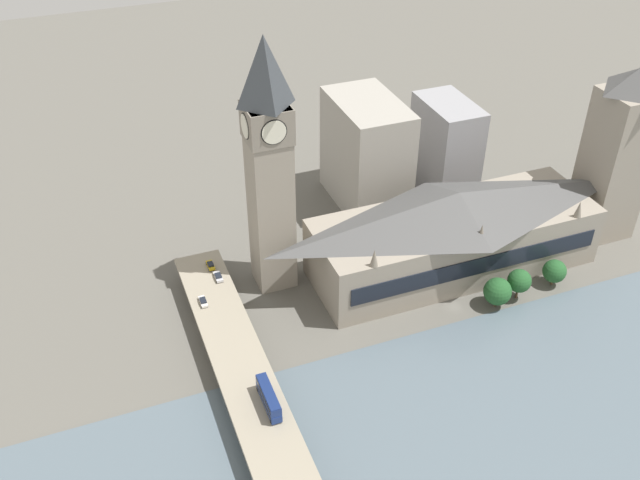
{
  "coord_description": "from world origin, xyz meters",
  "views": [
    {
      "loc": [
        -126.78,
        88.92,
        131.2
      ],
      "look_at": [
        21.93,
        31.77,
        16.43
      ],
      "focal_mm": 40.0,
      "sensor_mm": 36.0,
      "label": 1
    }
  ],
  "objects_px": {
    "road_bridge": "(282,469)",
    "double_decker_bus_mid": "(269,398)",
    "victoria_tower": "(616,155)",
    "car_southbound_tail": "(218,277)",
    "clock_tower": "(269,163)",
    "parliament_hall": "(454,231)",
    "car_northbound_lead": "(203,301)",
    "car_northbound_mid": "(210,265)"
  },
  "relations": [
    {
      "from": "parliament_hall",
      "to": "car_northbound_lead",
      "type": "distance_m",
      "value": 74.51
    },
    {
      "from": "road_bridge",
      "to": "car_northbound_lead",
      "type": "relative_size",
      "value": 34.25
    },
    {
      "from": "road_bridge",
      "to": "car_southbound_tail",
      "type": "xyz_separation_m",
      "value": [
        65.3,
        -3.19,
        1.84
      ]
    },
    {
      "from": "victoria_tower",
      "to": "car_northbound_mid",
      "type": "relative_size",
      "value": 13.58
    },
    {
      "from": "road_bridge",
      "to": "car_northbound_lead",
      "type": "bearing_deg",
      "value": 3.26
    },
    {
      "from": "double_decker_bus_mid",
      "to": "road_bridge",
      "type": "bearing_deg",
      "value": 171.51
    },
    {
      "from": "road_bridge",
      "to": "double_decker_bus_mid",
      "type": "xyz_separation_m",
      "value": [
        16.44,
        -2.45,
        3.77
      ]
    },
    {
      "from": "car_northbound_mid",
      "to": "parliament_hall",
      "type": "bearing_deg",
      "value": -103.98
    },
    {
      "from": "clock_tower",
      "to": "car_southbound_tail",
      "type": "xyz_separation_m",
      "value": [
        -1.61,
        16.72,
        -31.87
      ]
    },
    {
      "from": "clock_tower",
      "to": "parliament_hall",
      "type": "bearing_deg",
      "value": -104.07
    },
    {
      "from": "victoria_tower",
      "to": "car_northbound_mid",
      "type": "xyz_separation_m",
      "value": [
        17.02,
        122.1,
        -20.22
      ]
    },
    {
      "from": "road_bridge",
      "to": "car_northbound_mid",
      "type": "bearing_deg",
      "value": -1.95
    },
    {
      "from": "parliament_hall",
      "to": "clock_tower",
      "type": "bearing_deg",
      "value": 75.93
    },
    {
      "from": "victoria_tower",
      "to": "car_southbound_tail",
      "type": "bearing_deg",
      "value": 84.75
    },
    {
      "from": "victoria_tower",
      "to": "double_decker_bus_mid",
      "type": "height_order",
      "value": "victoria_tower"
    },
    {
      "from": "road_bridge",
      "to": "car_southbound_tail",
      "type": "relative_size",
      "value": 34.17
    },
    {
      "from": "parliament_hall",
      "to": "road_bridge",
      "type": "height_order",
      "value": "parliament_hall"
    },
    {
      "from": "road_bridge",
      "to": "car_northbound_lead",
      "type": "xyz_separation_m",
      "value": [
        56.48,
        3.21,
        1.83
      ]
    },
    {
      "from": "parliament_hall",
      "to": "victoria_tower",
      "type": "relative_size",
      "value": 1.43
    },
    {
      "from": "victoria_tower",
      "to": "car_southbound_tail",
      "type": "xyz_separation_m",
      "value": [
        11.15,
        121.34,
        -20.24
      ]
    },
    {
      "from": "clock_tower",
      "to": "double_decker_bus_mid",
      "type": "relative_size",
      "value": 6.16
    },
    {
      "from": "road_bridge",
      "to": "double_decker_bus_mid",
      "type": "relative_size",
      "value": 13.2
    },
    {
      "from": "car_northbound_mid",
      "to": "car_southbound_tail",
      "type": "height_order",
      "value": "car_northbound_mid"
    },
    {
      "from": "double_decker_bus_mid",
      "to": "car_northbound_lead",
      "type": "relative_size",
      "value": 2.59
    },
    {
      "from": "victoria_tower",
      "to": "car_northbound_mid",
      "type": "bearing_deg",
      "value": 82.06
    },
    {
      "from": "clock_tower",
      "to": "road_bridge",
      "type": "height_order",
      "value": "clock_tower"
    },
    {
      "from": "clock_tower",
      "to": "road_bridge",
      "type": "distance_m",
      "value": 77.52
    },
    {
      "from": "double_decker_bus_mid",
      "to": "car_southbound_tail",
      "type": "xyz_separation_m",
      "value": [
        48.86,
        -0.73,
        -1.94
      ]
    },
    {
      "from": "double_decker_bus_mid",
      "to": "car_northbound_mid",
      "type": "distance_m",
      "value": 54.76
    },
    {
      "from": "parliament_hall",
      "to": "car_southbound_tail",
      "type": "relative_size",
      "value": 18.15
    },
    {
      "from": "car_southbound_tail",
      "to": "car_northbound_mid",
      "type": "bearing_deg",
      "value": 7.36
    },
    {
      "from": "clock_tower",
      "to": "double_decker_bus_mid",
      "type": "distance_m",
      "value": 61.22
    },
    {
      "from": "clock_tower",
      "to": "car_northbound_lead",
      "type": "distance_m",
      "value": 40.74
    },
    {
      "from": "clock_tower",
      "to": "victoria_tower",
      "type": "height_order",
      "value": "clock_tower"
    },
    {
      "from": "victoria_tower",
      "to": "road_bridge",
      "type": "xyz_separation_m",
      "value": [
        -54.15,
        124.53,
        -22.08
      ]
    },
    {
      "from": "victoria_tower",
      "to": "road_bridge",
      "type": "bearing_deg",
      "value": 113.5
    },
    {
      "from": "parliament_hall",
      "to": "clock_tower",
      "type": "height_order",
      "value": "clock_tower"
    },
    {
      "from": "parliament_hall",
      "to": "car_northbound_lead",
      "type": "relative_size",
      "value": 18.19
    },
    {
      "from": "parliament_hall",
      "to": "clock_tower",
      "type": "relative_size",
      "value": 1.14
    },
    {
      "from": "car_northbound_mid",
      "to": "car_southbound_tail",
      "type": "xyz_separation_m",
      "value": [
        -5.87,
        -0.76,
        -0.01
      ]
    },
    {
      "from": "parliament_hall",
      "to": "road_bridge",
      "type": "relative_size",
      "value": 0.53
    },
    {
      "from": "parliament_hall",
      "to": "double_decker_bus_mid",
      "type": "distance_m",
      "value": 78.33
    }
  ]
}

